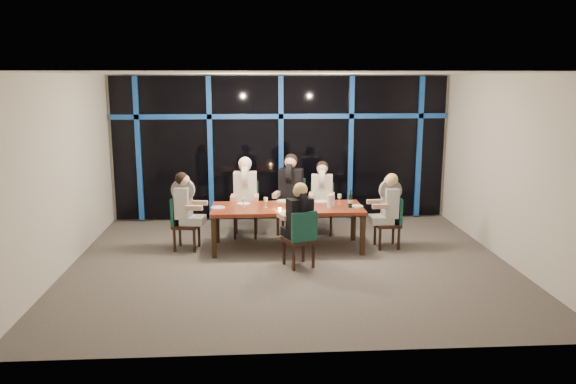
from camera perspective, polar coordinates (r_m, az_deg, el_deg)
The scene contains 29 objects.
room at distance 8.67m, azimuth 0.25°, elevation 5.53°, with size 7.04×7.00×3.02m.
window_wall at distance 11.63m, azimuth -0.67°, elevation 4.72°, with size 6.86×0.43×2.94m.
dining_table at distance 9.69m, azimuth -0.07°, elevation -1.90°, with size 2.60×1.00×0.75m.
chair_far_left at distance 10.58m, azimuth -4.32°, elevation -1.40°, with size 0.49×0.49×1.02m.
chair_far_mid at distance 10.75m, azimuth 0.35°, elevation -1.09°, with size 0.61×0.61×1.04m.
chair_far_right at distance 10.75m, azimuth 3.46°, elevation -1.39°, with size 0.50×0.50×0.95m.
chair_end_left at distance 9.86m, azimuth -10.75°, elevation -2.84°, with size 0.49×0.49×0.93m.
chair_end_right at distance 9.98m, azimuth 10.49°, elevation -2.76°, with size 0.44×0.44×0.90m.
chair_near_mid at distance 8.75m, azimuth 1.33°, elevation -4.49°, with size 0.56×0.56×0.92m.
diner_far_left at distance 10.41m, azimuth -4.37°, elevation 0.66°, with size 0.52×0.64×1.00m.
diner_far_mid at distance 10.58m, azimuth 0.24°, elevation 0.98°, with size 0.61×0.71×1.02m.
diner_far_right at distance 10.59m, azimuth 3.48°, elevation 0.51°, with size 0.51×0.63×0.93m.
diner_end_left at distance 9.76m, azimuth -10.39°, elevation -0.75°, with size 0.61×0.50×0.90m.
diner_end_right at distance 9.87m, azimuth 10.14°, elevation -0.76°, with size 0.57×0.46×0.88m.
diner_near_mid at distance 8.73m, azimuth 1.11°, elevation -2.05°, with size 0.57×0.63×0.90m.
plate_far_left at distance 9.90m, azimuth -4.53°, elevation -1.19°, with size 0.24×0.24×0.01m, color white.
plate_far_mid at distance 10.09m, azimuth -0.50°, elevation -0.91°, with size 0.24×0.24×0.01m, color white.
plate_far_right at distance 10.07m, azimuth 3.37°, elevation -0.96°, with size 0.24×0.24×0.01m, color white.
plate_end_left at distance 9.66m, azimuth -7.13°, elevation -1.57°, with size 0.24×0.24×0.01m, color white.
plate_end_right at distance 9.75m, azimuth 6.94°, elevation -1.44°, with size 0.24×0.24×0.01m, color white.
plate_near_mid at distance 9.25m, azimuth -0.48°, elevation -2.06°, with size 0.24×0.24×0.01m, color white.
wine_bottle at distance 9.64m, azimuth 6.35°, elevation -0.90°, with size 0.07×0.07×0.31m.
water_pitcher at distance 9.63m, azimuth 4.33°, elevation -0.91°, with size 0.14×0.12×0.22m.
tea_light at distance 9.45m, azimuth -0.84°, elevation -1.72°, with size 0.05×0.05×0.03m, color #F1A648.
wine_glass_a at distance 9.60m, azimuth -2.28°, elevation -0.83°, with size 0.07×0.07×0.17m.
wine_glass_b at distance 9.78m, azimuth 0.81°, elevation -0.61°, with size 0.07×0.07×0.17m.
wine_glass_c at distance 9.72m, azimuth 2.46°, elevation -0.60°, with size 0.07×0.07×0.19m.
wine_glass_d at distance 9.64m, azimuth -4.54°, elevation -0.88°, with size 0.06×0.06×0.16m.
wine_glass_e at distance 9.90m, azimuth 5.26°, elevation -0.48°, with size 0.07×0.07×0.18m.
Camera 1 is at (-0.58, -8.60, 2.94)m, focal length 35.00 mm.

